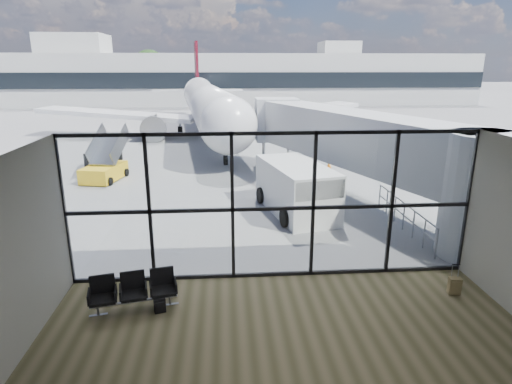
{
  "coord_description": "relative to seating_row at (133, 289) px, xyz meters",
  "views": [
    {
      "loc": [
        -1.4,
        -11.9,
        6.28
      ],
      "look_at": [
        -0.28,
        3.0,
        1.83
      ],
      "focal_mm": 30.0,
      "sensor_mm": 36.0,
      "label": 1
    }
  ],
  "objects": [
    {
      "name": "traffic_cone_a",
      "position": [
        4.33,
        11.21,
        -0.25
      ],
      "size": [
        0.45,
        0.45,
        0.64
      ],
      "color": "#D3600B",
      "rests_on": "ground"
    },
    {
      "name": "service_van",
      "position": [
        5.62,
        7.35,
        0.55
      ],
      "size": [
        3.24,
        5.32,
        2.16
      ],
      "rotation": [
        0.0,
        0.0,
        0.22
      ],
      "color": "silver",
      "rests_on": "ground"
    },
    {
      "name": "tree_1",
      "position": [
        -35.1,
        73.53,
        4.7
      ],
      "size": [
        5.61,
        5.61,
        8.07
      ],
      "color": "#382619",
      "rests_on": "ground"
    },
    {
      "name": "tree_5",
      "position": [
        -11.1,
        73.53,
        5.32
      ],
      "size": [
        6.27,
        6.27,
        9.03
      ],
      "color": "#382619",
      "rests_on": "ground"
    },
    {
      "name": "tree_4",
      "position": [
        -17.1,
        73.53,
        4.7
      ],
      "size": [
        5.61,
        5.61,
        8.07
      ],
      "color": "#382619",
      "rests_on": "ground"
    },
    {
      "name": "lounge_shell",
      "position": [
        3.9,
        -3.27,
        2.1
      ],
      "size": [
        12.02,
        8.01,
        4.51
      ],
      "color": "brown",
      "rests_on": "ground"
    },
    {
      "name": "glass_curtain_wall",
      "position": [
        3.9,
        1.53,
        1.69
      ],
      "size": [
        12.1,
        0.12,
        4.5
      ],
      "color": "white",
      "rests_on": "ground"
    },
    {
      "name": "tree_2",
      "position": [
        -29.1,
        73.53,
        5.32
      ],
      "size": [
        6.27,
        6.27,
        9.03
      ],
      "color": "#382619",
      "rests_on": "ground"
    },
    {
      "name": "suitcase",
      "position": [
        8.93,
        0.02,
        -0.28
      ],
      "size": [
        0.35,
        0.28,
        0.9
      ],
      "rotation": [
        0.0,
        0.0,
        -0.13
      ],
      "color": "olive",
      "rests_on": "ground"
    },
    {
      "name": "mobile_stairs",
      "position": [
        -4.31,
        13.76,
        0.02
      ],
      "size": [
        2.32,
        3.65,
        2.39
      ],
      "rotation": [
        0.0,
        0.0,
        -0.21
      ],
      "color": "yellow",
      "rests_on": "ground"
    },
    {
      "name": "jet_bridge",
      "position": [
        8.8,
        8.6,
        2.2
      ],
      "size": [
        8.0,
        16.5,
        4.33
      ],
      "color": "#A3A5A8",
      "rests_on": "ground"
    },
    {
      "name": "seating_row",
      "position": [
        0.0,
        0.0,
        0.0
      ],
      "size": [
        2.26,
        1.06,
        1.0
      ],
      "rotation": [
        0.0,
        0.0,
        0.21
      ],
      "color": "gray",
      "rests_on": "ground"
    },
    {
      "name": "traffic_cone_b",
      "position": [
        4.46,
        12.41,
        -0.25
      ],
      "size": [
        0.45,
        0.45,
        0.64
      ],
      "color": "#FF550D",
      "rests_on": "ground"
    },
    {
      "name": "far_terminal",
      "position": [
        3.31,
        63.5,
        3.65
      ],
      "size": [
        80.0,
        12.2,
        11.0
      ],
      "color": "#ADAEA9",
      "rests_on": "ground"
    },
    {
      "name": "tree_3",
      "position": [
        -23.1,
        73.53,
        4.08
      ],
      "size": [
        4.95,
        4.95,
        7.12
      ],
      "color": "#382619",
      "rests_on": "ground"
    },
    {
      "name": "ground",
      "position": [
        3.9,
        41.53,
        -0.56
      ],
      "size": [
        220.0,
        220.0,
        0.0
      ],
      "primitive_type": "plane",
      "color": "slate",
      "rests_on": "ground"
    },
    {
      "name": "belt_loader",
      "position": [
        -5.4,
        17.97,
        -0.01
      ],
      "size": [
        2.04,
        3.7,
        1.62
      ],
      "rotation": [
        0.0,
        0.0,
        -0.25
      ],
      "color": "black",
      "rests_on": "ground"
    },
    {
      "name": "airliner",
      "position": [
        0.99,
        30.45,
        2.21
      ],
      "size": [
        30.28,
        35.21,
        9.08
      ],
      "rotation": [
        0.0,
        0.0,
        0.12
      ],
      "color": "silver",
      "rests_on": "ground"
    },
    {
      "name": "apron_railing",
      "position": [
        9.5,
        5.03,
        0.16
      ],
      "size": [
        0.06,
        5.46,
        1.11
      ],
      "color": "gray",
      "rests_on": "ground"
    },
    {
      "name": "traffic_cone_c",
      "position": [
        8.9,
        14.91,
        -0.26
      ],
      "size": [
        0.44,
        0.44,
        0.63
      ],
      "color": "orange",
      "rests_on": "ground"
    },
    {
      "name": "backpack",
      "position": [
        0.71,
        -0.28,
        -0.34
      ],
      "size": [
        0.34,
        0.33,
        0.45
      ],
      "rotation": [
        0.0,
        0.0,
        0.28
      ],
      "color": "black",
      "rests_on": "ground"
    }
  ]
}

